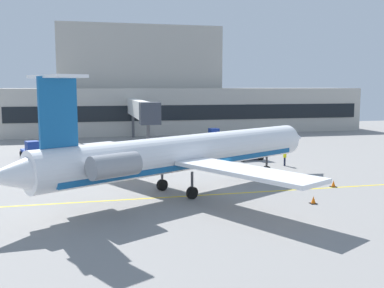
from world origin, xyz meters
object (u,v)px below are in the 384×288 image
belt_loader (31,150)px  marshaller (285,156)px  regional_jet (184,153)px  baggage_tug (251,151)px  pushback_tractor (215,137)px

belt_loader → marshaller: 28.60m
regional_jet → marshaller: 15.99m
baggage_tug → pushback_tractor: 15.35m
regional_jet → belt_loader: bearing=123.3°
pushback_tractor → regional_jet: bearing=-111.0°
baggage_tug → regional_jet: bearing=-128.1°
regional_jet → marshaller: bearing=35.9°
marshaller → baggage_tug: bearing=113.4°
regional_jet → marshaller: size_ratio=14.67×
pushback_tractor → belt_loader: size_ratio=0.82×
pushback_tractor → belt_loader: (-24.65, -8.68, 0.00)m
regional_jet → baggage_tug: size_ratio=8.18×
baggage_tug → belt_loader: baggage_tug is taller
belt_loader → marshaller: (26.30, -11.23, 0.04)m
regional_jet → pushback_tractor: regional_jet is taller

